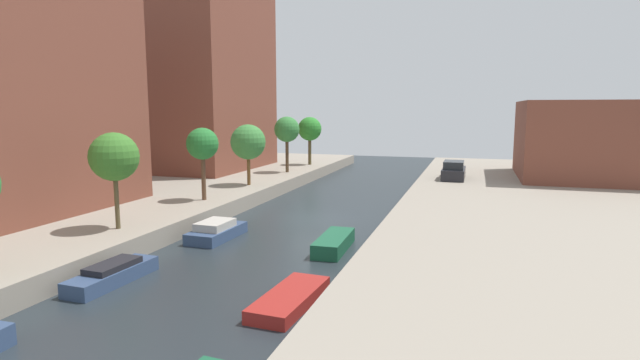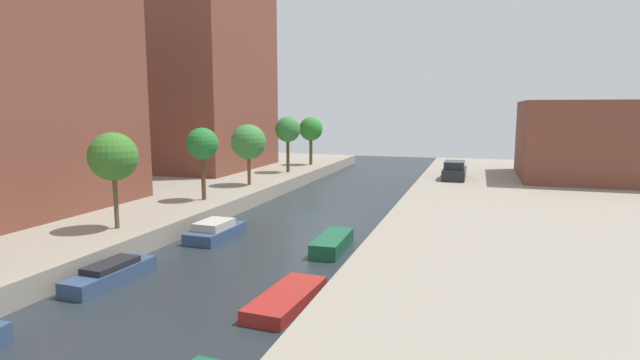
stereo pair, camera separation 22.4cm
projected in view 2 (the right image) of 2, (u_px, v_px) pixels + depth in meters
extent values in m
plane|color=#232B30|center=(312.00, 219.00, 30.65)|extent=(84.00, 84.00, 0.00)
cube|color=gray|center=(111.00, 198.00, 35.08)|extent=(20.00, 64.00, 1.00)
cube|color=gray|center=(582.00, 229.00, 26.06)|extent=(20.00, 64.00, 1.00)
cube|color=brown|center=(202.00, 52.00, 47.42)|extent=(10.00, 13.57, 22.21)
cube|color=brown|center=(585.00, 140.00, 40.86)|extent=(10.00, 11.28, 6.40)
cylinder|color=brown|center=(116.00, 201.00, 23.91)|extent=(0.22, 0.22, 2.68)
sphere|color=#3A7428|center=(113.00, 157.00, 23.60)|extent=(2.32, 2.32, 2.32)
cylinder|color=brown|center=(203.00, 177.00, 31.48)|extent=(0.28, 0.28, 2.87)
sphere|color=#26742F|center=(202.00, 144.00, 31.18)|extent=(2.01, 2.01, 2.01)
cylinder|color=brown|center=(249.00, 170.00, 37.74)|extent=(0.26, 0.26, 2.34)
sphere|color=#3B813A|center=(248.00, 142.00, 37.44)|extent=(2.65, 2.65, 2.65)
cylinder|color=#4E3A27|center=(288.00, 155.00, 45.35)|extent=(0.29, 0.29, 3.10)
sphere|color=#347D38|center=(288.00, 129.00, 45.01)|extent=(2.31, 2.31, 2.31)
cylinder|color=brown|center=(311.00, 151.00, 51.53)|extent=(0.33, 0.33, 2.85)
sphere|color=#2C832B|center=(311.00, 129.00, 51.21)|extent=(2.44, 2.44, 2.44)
cube|color=black|center=(454.00, 173.00, 41.09)|extent=(1.83, 4.36, 0.88)
cube|color=#1E2328|center=(455.00, 165.00, 40.67)|extent=(1.60, 2.40, 0.62)
cube|color=#33476B|center=(111.00, 275.00, 19.40)|extent=(1.38, 4.08, 0.58)
cube|color=black|center=(111.00, 265.00, 19.39)|extent=(1.12, 2.26, 0.24)
cube|color=#33476B|center=(216.00, 233.00, 26.05)|extent=(1.78, 3.77, 0.58)
cube|color=#B2ADA3|center=(214.00, 225.00, 25.81)|extent=(1.48, 2.09, 0.40)
cube|color=maroon|center=(287.00, 299.00, 17.17)|extent=(1.74, 4.12, 0.46)
cube|color=#195638|center=(332.00, 243.00, 23.89)|extent=(1.40, 3.89, 0.69)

